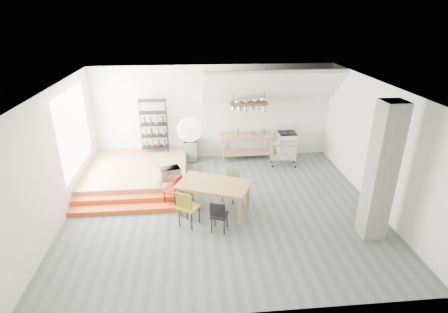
{
  "coord_description": "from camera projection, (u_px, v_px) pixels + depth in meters",
  "views": [
    {
      "loc": [
        -0.72,
        -7.96,
        4.92
      ],
      "look_at": [
        0.1,
        0.8,
        1.13
      ],
      "focal_mm": 28.0,
      "sensor_mm": 36.0,
      "label": 1
    }
  ],
  "objects": [
    {
      "name": "mini_fridge",
      "position": [
        191.0,
        150.0,
        11.99
      ],
      "size": [
        0.45,
        0.45,
        0.76
      ],
      "primitive_type": "cube",
      "color": "black",
      "rests_on": "ground"
    },
    {
      "name": "wire_shelving",
      "position": [
        154.0,
        125.0,
        11.51
      ],
      "size": [
        0.88,
        0.38,
        1.8
      ],
      "color": "black",
      "rests_on": "platform"
    },
    {
      "name": "floor",
      "position": [
        223.0,
        208.0,
        9.28
      ],
      "size": [
        8.0,
        8.0,
        0.0
      ],
      "primitive_type": "plane",
      "color": "#4E575A",
      "rests_on": "ground"
    },
    {
      "name": "wall_left",
      "position": [
        56.0,
        158.0,
        8.31
      ],
      "size": [
        0.04,
        7.0,
        3.2
      ],
      "primitive_type": "cube",
      "color": "silver",
      "rests_on": "ground"
    },
    {
      "name": "microwave_shelf",
      "position": [
        170.0,
        179.0,
        9.63
      ],
      "size": [
        0.6,
        0.4,
        0.16
      ],
      "color": "#A27251",
      "rests_on": "platform"
    },
    {
      "name": "paper_lantern",
      "position": [
        190.0,
        130.0,
        8.38
      ],
      "size": [
        0.6,
        0.6,
        0.6
      ],
      "primitive_type": "sphere",
      "color": "white",
      "rests_on": "ceiling"
    },
    {
      "name": "slope_ceiling",
      "position": [
        271.0,
        88.0,
        11.08
      ],
      "size": [
        4.4,
        1.44,
        1.32
      ],
      "primitive_type": "cube",
      "rotation": [
        -0.73,
        0.0,
        0.0
      ],
      "color": "white",
      "rests_on": "wall_back"
    },
    {
      "name": "microwave",
      "position": [
        170.0,
        173.0,
        9.56
      ],
      "size": [
        0.64,
        0.52,
        0.3
      ],
      "primitive_type": "imported",
      "rotation": [
        0.0,
        0.0,
        0.31
      ],
      "color": "beige",
      "rests_on": "microwave_shelf"
    },
    {
      "name": "chair_olive",
      "position": [
        231.0,
        182.0,
        9.5
      ],
      "size": [
        0.55,
        0.55,
        0.87
      ],
      "rotation": [
        0.0,
        0.0,
        -0.55
      ],
      "color": "brown",
      "rests_on": "ground"
    },
    {
      "name": "bowl",
      "position": [
        253.0,
        134.0,
        11.86
      ],
      "size": [
        0.27,
        0.27,
        0.05
      ],
      "primitive_type": "imported",
      "rotation": [
        0.0,
        0.0,
        -0.23
      ],
      "color": "silver",
      "rests_on": "kitchen_counter"
    },
    {
      "name": "step_upper",
      "position": [
        129.0,
        200.0,
        9.38
      ],
      "size": [
        3.0,
        0.35,
        0.27
      ],
      "primitive_type": "cube",
      "color": "#CA4B17",
      "rests_on": "ground"
    },
    {
      "name": "ceiling",
      "position": [
        223.0,
        88.0,
        8.02
      ],
      "size": [
        8.0,
        7.0,
        0.02
      ],
      "primitive_type": "cube",
      "color": "white",
      "rests_on": "wall_back"
    },
    {
      "name": "step_lower",
      "position": [
        128.0,
        209.0,
        9.09
      ],
      "size": [
        3.0,
        0.35,
        0.13
      ],
      "primitive_type": "cube",
      "color": "#CA4B17",
      "rests_on": "ground"
    },
    {
      "name": "pot_rack",
      "position": [
        250.0,
        106.0,
        11.27
      ],
      "size": [
        1.2,
        0.5,
        1.43
      ],
      "color": "#422B1A",
      "rests_on": "ceiling"
    },
    {
      "name": "concrete_column",
      "position": [
        381.0,
        173.0,
        7.56
      ],
      "size": [
        0.5,
        0.5,
        3.2
      ],
      "primitive_type": "cube",
      "color": "slate",
      "rests_on": "ground"
    },
    {
      "name": "chair_red",
      "position": [
        175.0,
        188.0,
        9.16
      ],
      "size": [
        0.56,
        0.56,
        0.89
      ],
      "rotation": [
        0.0,
        0.0,
        -2.11
      ],
      "color": "maroon",
      "rests_on": "ground"
    },
    {
      "name": "dining_table",
      "position": [
        214.0,
        187.0,
        8.78
      ],
      "size": [
        2.01,
        1.61,
        0.84
      ],
      "rotation": [
        0.0,
        0.0,
        -0.4
      ],
      "color": "olive",
      "rests_on": "ground"
    },
    {
      "name": "chair_mustard",
      "position": [
        187.0,
        206.0,
        8.27
      ],
      "size": [
        0.6,
        0.6,
        0.96
      ],
      "rotation": [
        0.0,
        0.0,
        2.58
      ],
      "color": "#A38F1C",
      "rests_on": "ground"
    },
    {
      "name": "platform",
      "position": [
        137.0,
        172.0,
        10.82
      ],
      "size": [
        3.0,
        3.0,
        0.4
      ],
      "primitive_type": "cube",
      "color": "#A27251",
      "rests_on": "ground"
    },
    {
      "name": "kitchen_counter",
      "position": [
        247.0,
        142.0,
        12.01
      ],
      "size": [
        1.8,
        0.6,
        0.91
      ],
      "color": "#A27251",
      "rests_on": "ground"
    },
    {
      "name": "rolling_cart",
      "position": [
        284.0,
        151.0,
        11.55
      ],
      "size": [
        0.87,
        0.56,
        0.81
      ],
      "rotation": [
        0.0,
        0.0,
        -0.13
      ],
      "color": "silver",
      "rests_on": "ground"
    },
    {
      "name": "chair_black",
      "position": [
        219.0,
        214.0,
        8.09
      ],
      "size": [
        0.48,
        0.48,
        0.83
      ],
      "rotation": [
        0.0,
        0.0,
        2.81
      ],
      "color": "black",
      "rests_on": "ground"
    },
    {
      "name": "stove",
      "position": [
        286.0,
        145.0,
        12.19
      ],
      "size": [
        0.6,
        0.6,
        1.18
      ],
      "color": "white",
      "rests_on": "ground"
    },
    {
      "name": "wall_right",
      "position": [
        378.0,
        147.0,
        8.99
      ],
      "size": [
        0.04,
        7.0,
        3.2
      ],
      "primitive_type": "cube",
      "color": "silver",
      "rests_on": "ground"
    },
    {
      "name": "window_pane",
      "position": [
        74.0,
        130.0,
        9.6
      ],
      "size": [
        0.02,
        2.5,
        2.2
      ],
      "primitive_type": "cube",
      "color": "white",
      "rests_on": "wall_left"
    },
    {
      "name": "wall_back",
      "position": [
        214.0,
        113.0,
        11.85
      ],
      "size": [
        8.0,
        0.04,
        3.2
      ],
      "primitive_type": "cube",
      "color": "silver",
      "rests_on": "ground"
    }
  ]
}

